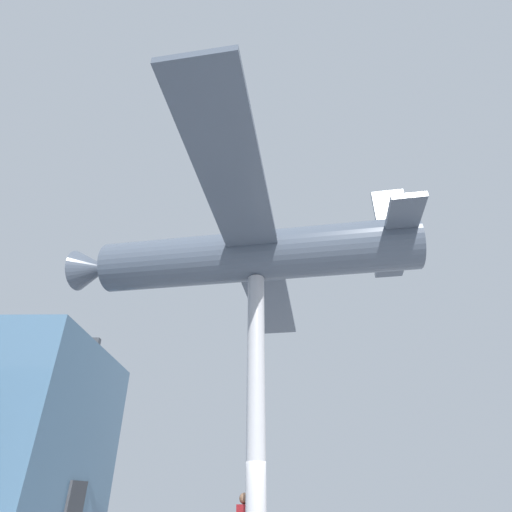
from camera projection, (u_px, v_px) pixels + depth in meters
support_pylon_central at (256, 403)px, 11.29m from camera, size 0.53×0.53×7.96m
suspended_airplane at (248, 256)px, 13.83m from camera, size 15.00×12.55×3.10m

